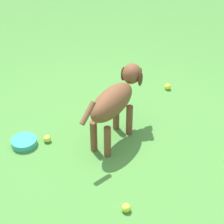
{
  "coord_description": "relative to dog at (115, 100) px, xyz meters",
  "views": [
    {
      "loc": [
        -1.26,
        2.02,
        2.09
      ],
      "look_at": [
        0.01,
        -0.15,
        0.31
      ],
      "focal_mm": 59.8,
      "sensor_mm": 36.0,
      "label": 1
    }
  ],
  "objects": [
    {
      "name": "tennis_ball_4",
      "position": [
        -0.47,
        0.67,
        -0.37
      ],
      "size": [
        0.07,
        0.07,
        0.07
      ],
      "primitive_type": "sphere",
      "color": "#C7D83A",
      "rests_on": "ground"
    },
    {
      "name": "tennis_ball_2",
      "position": [
        -0.07,
        -0.99,
        -0.37
      ],
      "size": [
        0.07,
        0.07,
        0.07
      ],
      "primitive_type": "sphere",
      "color": "#CBE131",
      "rests_on": "ground"
    },
    {
      "name": "ground",
      "position": [
        -0.01,
        0.2,
        -0.4
      ],
      "size": [
        14.0,
        14.0,
        0.0
      ],
      "primitive_type": "plane",
      "color": "#478438"
    },
    {
      "name": "water_bowl",
      "position": [
        0.63,
        0.47,
        -0.37
      ],
      "size": [
        0.22,
        0.22,
        0.06
      ],
      "primitive_type": "cylinder",
      "color": "teal",
      "rests_on": "ground"
    },
    {
      "name": "dog",
      "position": [
        0.0,
        0.0,
        0.0
      ],
      "size": [
        0.23,
        0.9,
        0.61
      ],
      "rotation": [
        0.0,
        0.0,
        4.68
      ],
      "color": "brown",
      "rests_on": "ground"
    },
    {
      "name": "tennis_ball_1",
      "position": [
        0.49,
        0.34,
        -0.37
      ],
      "size": [
        0.07,
        0.07,
        0.07
      ],
      "primitive_type": "sphere",
      "color": "#C5D642",
      "rests_on": "ground"
    }
  ]
}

